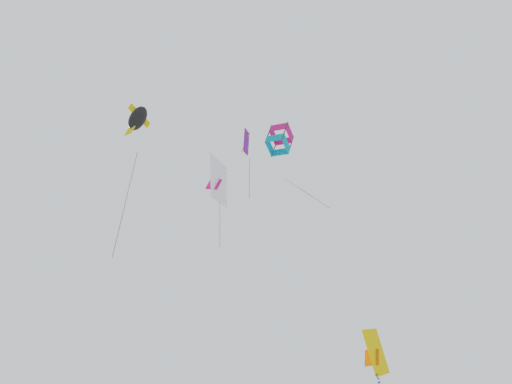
{
  "coord_description": "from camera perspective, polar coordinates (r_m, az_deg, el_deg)",
  "views": [
    {
      "loc": [
        16.29,
        -0.14,
        17.16
      ],
      "look_at": [
        -0.84,
        1.01,
        38.33
      ],
      "focal_mm": 35.17,
      "sensor_mm": 36.0,
      "label": 1
    }
  ],
  "objects": [
    {
      "name": "kite_delta_near_left",
      "position": [
        32.42,
        13.38,
        -17.41
      ],
      "size": [
        3.73,
        2.99,
        8.11
      ],
      "rotation": [
        0.19,
        0.0,
        2.58
      ],
      "color": "yellow"
    },
    {
      "name": "kite_delta_upper_right",
      "position": [
        27.93,
        -4.4,
        1.16
      ],
      "size": [
        2.89,
        1.3,
        6.28
      ],
      "rotation": [
        0.3,
        0.0,
        2.88
      ],
      "color": "white"
    },
    {
      "name": "kite_fish_near_right",
      "position": [
        25.03,
        -13.31,
        8.15
      ],
      "size": [
        1.94,
        1.5,
        10.07
      ],
      "rotation": [
        0.32,
        0.0,
        2.47
      ],
      "color": "black"
    },
    {
      "name": "kite_diamond_highest",
      "position": [
        29.72,
        -1.1,
        5.67
      ],
      "size": [
        1.88,
        0.51,
        6.84
      ],
      "rotation": [
        0.21,
        0.0,
        3.15
      ],
      "color": "purple"
    },
    {
      "name": "kite_box_low_drifter",
      "position": [
        24.78,
        2.72,
        5.94
      ],
      "size": [
        2.65,
        2.49,
        6.52
      ],
      "rotation": [
        0.26,
        0.0,
        2.7
      ],
      "color": "#DB2D93"
    }
  ]
}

